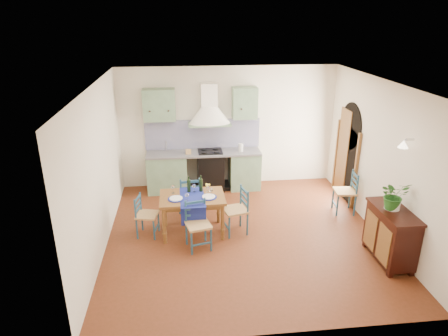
{
  "coord_description": "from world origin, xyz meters",
  "views": [
    {
      "loc": [
        -1.08,
        -6.44,
        3.88
      ],
      "look_at": [
        -0.34,
        0.3,
        1.24
      ],
      "focal_mm": 32.0,
      "sensor_mm": 36.0,
      "label": 1
    }
  ],
  "objects_px": {
    "dining_table": "(193,201)",
    "potted_plant": "(394,195)",
    "chair_near": "(198,224)",
    "sideboard": "(391,233)"
  },
  "relations": [
    {
      "from": "chair_near",
      "to": "sideboard",
      "type": "height_order",
      "value": "sideboard"
    },
    {
      "from": "chair_near",
      "to": "sideboard",
      "type": "xyz_separation_m",
      "value": [
        3.12,
        -0.75,
        0.06
      ]
    },
    {
      "from": "chair_near",
      "to": "sideboard",
      "type": "distance_m",
      "value": 3.21
    },
    {
      "from": "potted_plant",
      "to": "sideboard",
      "type": "bearing_deg",
      "value": -70.19
    },
    {
      "from": "sideboard",
      "to": "potted_plant",
      "type": "xyz_separation_m",
      "value": [
        -0.02,
        0.06,
        0.67
      ]
    },
    {
      "from": "chair_near",
      "to": "potted_plant",
      "type": "relative_size",
      "value": 1.81
    },
    {
      "from": "dining_table",
      "to": "potted_plant",
      "type": "relative_size",
      "value": 2.48
    },
    {
      "from": "chair_near",
      "to": "sideboard",
      "type": "relative_size",
      "value": 0.83
    },
    {
      "from": "potted_plant",
      "to": "dining_table",
      "type": "bearing_deg",
      "value": 159.16
    },
    {
      "from": "potted_plant",
      "to": "chair_near",
      "type": "bearing_deg",
      "value": 167.41
    }
  ]
}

